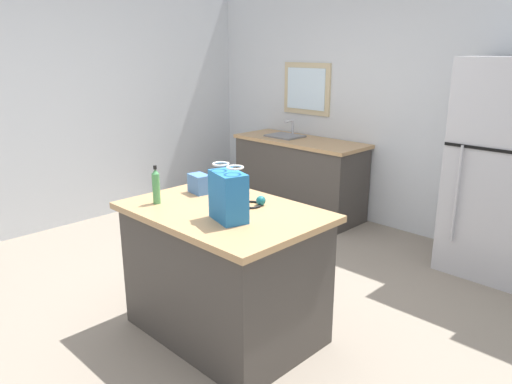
% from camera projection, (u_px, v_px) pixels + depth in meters
% --- Properties ---
extents(ground, '(6.53, 6.53, 0.00)m').
position_uv_depth(ground, '(231.00, 310.00, 3.65)').
color(ground, gray).
extents(back_wall, '(5.44, 0.13, 2.64)m').
position_uv_depth(back_wall, '(406.00, 106.00, 4.98)').
color(back_wall, silver).
rests_on(back_wall, ground).
extents(left_wall, '(0.10, 4.98, 2.64)m').
position_uv_depth(left_wall, '(54.00, 105.00, 5.11)').
color(left_wall, silver).
rests_on(left_wall, ground).
extents(kitchen_island, '(1.29, 0.90, 0.90)m').
position_uv_depth(kitchen_island, '(225.00, 272.00, 3.26)').
color(kitchen_island, '#423D38').
rests_on(kitchen_island, ground).
extents(refrigerator, '(0.73, 0.70, 1.83)m').
position_uv_depth(refrigerator, '(501.00, 170.00, 4.07)').
color(refrigerator, '#B7B7BC').
rests_on(refrigerator, ground).
extents(sink_counter, '(1.59, 0.62, 1.07)m').
position_uv_depth(sink_counter, '(299.00, 175.00, 5.72)').
color(sink_counter, '#423D38').
rests_on(sink_counter, ground).
extents(shopping_bag, '(0.28, 0.22, 0.34)m').
position_uv_depth(shopping_bag, '(228.00, 196.00, 2.88)').
color(shopping_bag, '#236BAD').
rests_on(shopping_bag, kitchen_island).
extents(small_box, '(0.17, 0.13, 0.13)m').
position_uv_depth(small_box, '(199.00, 184.00, 3.46)').
color(small_box, '#4775B7').
rests_on(small_box, kitchen_island).
extents(bottle, '(0.05, 0.05, 0.26)m').
position_uv_depth(bottle, '(156.00, 186.00, 3.21)').
color(bottle, '#4C9956').
rests_on(bottle, kitchen_island).
extents(ear_defenders, '(0.21, 0.21, 0.06)m').
position_uv_depth(ear_defenders, '(251.00, 202.00, 3.19)').
color(ear_defenders, black).
rests_on(ear_defenders, kitchen_island).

